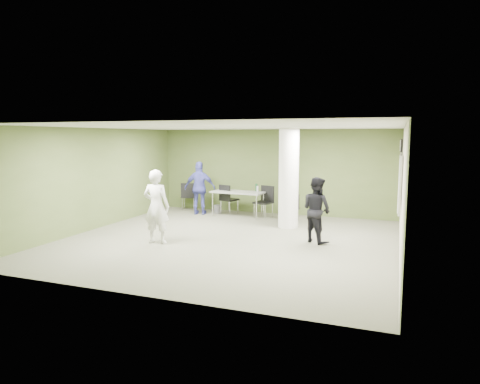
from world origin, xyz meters
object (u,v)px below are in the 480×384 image
at_px(woman_white, 156,206).
at_px(man_blue, 200,188).
at_px(folding_table, 239,193).
at_px(man_black, 317,210).
at_px(chair_back_left, 188,194).

distance_m(woman_white, man_blue, 3.91).
height_order(folding_table, woman_white, woman_white).
height_order(woman_white, man_blue, woman_white).
xyz_separation_m(woman_white, man_black, (3.60, 1.43, -0.09)).
relative_size(chair_back_left, woman_white, 0.54).
bearing_deg(woman_white, folding_table, -104.23).
xyz_separation_m(woman_white, man_blue, (-0.70, 3.85, -0.02)).
bearing_deg(man_black, woman_white, 55.90).
bearing_deg(folding_table, man_blue, -171.29).
distance_m(folding_table, woman_white, 4.00).
bearing_deg(man_blue, chair_back_left, -51.91).
relative_size(woman_white, man_black, 1.12).
distance_m(folding_table, man_black, 3.90).
height_order(chair_back_left, woman_white, woman_white).
relative_size(woman_white, man_blue, 1.02).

